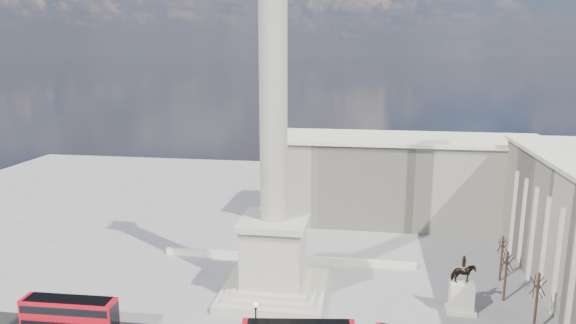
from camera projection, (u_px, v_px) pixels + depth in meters
The scene contains 9 objects.
ground at pixel (268, 311), 65.99m from camera, with size 180.00×180.00×0.00m, color gray.
nelsons_column at pixel (274, 203), 68.10m from camera, with size 14.00×14.00×49.85m.
balustrade_wall at pixel (287, 258), 81.33m from camera, with size 40.00×0.60×1.10m, color beige.
building_northeast at pixel (407, 179), 99.86m from camera, with size 51.00×17.00×16.60m.
red_bus_a at pixel (70, 316), 60.08m from camera, with size 11.22×2.93×4.52m.
equestrian_statue at pixel (462, 293), 65.20m from camera, with size 3.64×2.73×7.67m.
bare_tree_near at pixel (538, 284), 59.30m from camera, with size 1.85×1.85×8.07m.
bare_tree_mid at pixel (507, 260), 67.48m from camera, with size 1.93×1.93×7.30m.
bare_tree_far at pixel (503, 244), 73.50m from camera, with size 1.75×1.75×7.16m.
Camera 1 is at (11.92, -59.34, 32.65)m, focal length 32.00 mm.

